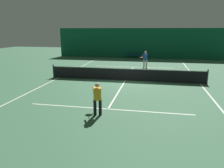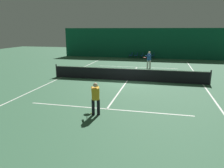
% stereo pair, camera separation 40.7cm
% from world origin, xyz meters
% --- Properties ---
extents(ground_plane, '(60.00, 60.00, 0.00)m').
position_xyz_m(ground_plane, '(0.00, 0.00, 0.00)').
color(ground_plane, '#386647').
extents(backdrop_curtain, '(23.00, 0.12, 4.05)m').
position_xyz_m(backdrop_curtain, '(0.00, 14.18, 2.03)').
color(backdrop_curtain, '#0F5138').
rests_on(backdrop_curtain, ground).
extents(court_line_baseline_far, '(11.00, 0.10, 0.00)m').
position_xyz_m(court_line_baseline_far, '(0.00, 11.90, 0.00)').
color(court_line_baseline_far, silver).
rests_on(court_line_baseline_far, ground).
extents(court_line_service_far, '(8.25, 0.10, 0.00)m').
position_xyz_m(court_line_service_far, '(0.00, 6.40, 0.00)').
color(court_line_service_far, silver).
rests_on(court_line_service_far, ground).
extents(court_line_service_near, '(8.25, 0.10, 0.00)m').
position_xyz_m(court_line_service_near, '(0.00, -6.40, 0.00)').
color(court_line_service_near, silver).
rests_on(court_line_service_near, ground).
extents(court_line_sideline_left, '(0.10, 23.80, 0.00)m').
position_xyz_m(court_line_sideline_left, '(-5.50, 0.00, 0.00)').
color(court_line_sideline_left, silver).
rests_on(court_line_sideline_left, ground).
extents(court_line_sideline_right, '(0.10, 23.80, 0.00)m').
position_xyz_m(court_line_sideline_right, '(5.50, 0.00, 0.00)').
color(court_line_sideline_right, silver).
rests_on(court_line_sideline_right, ground).
extents(court_line_centre, '(0.10, 12.80, 0.00)m').
position_xyz_m(court_line_centre, '(0.00, 0.00, 0.00)').
color(court_line_centre, silver).
rests_on(court_line_centre, ground).
extents(tennis_net, '(12.00, 0.10, 1.07)m').
position_xyz_m(tennis_net, '(0.00, 0.00, 0.51)').
color(tennis_net, black).
rests_on(tennis_net, ground).
extents(player_near, '(0.75, 1.33, 1.53)m').
position_xyz_m(player_near, '(-0.32, -7.22, 0.89)').
color(player_near, black).
rests_on(player_near, ground).
extents(player_far, '(0.83, 1.42, 1.74)m').
position_xyz_m(player_far, '(1.23, 5.82, 1.01)').
color(player_far, beige).
rests_on(player_far, ground).
extents(courtside_chair_0, '(0.44, 0.44, 0.84)m').
position_xyz_m(courtside_chair_0, '(-1.66, 13.63, 0.49)').
color(courtside_chair_0, '#2D2D2D').
rests_on(courtside_chair_0, ground).
extents(courtside_chair_1, '(0.44, 0.44, 0.84)m').
position_xyz_m(courtside_chair_1, '(-0.92, 13.63, 0.49)').
color(courtside_chair_1, '#2D2D2D').
rests_on(courtside_chair_1, ground).
extents(courtside_chair_2, '(0.44, 0.44, 0.84)m').
position_xyz_m(courtside_chair_2, '(-0.18, 13.63, 0.49)').
color(courtside_chair_2, '#2D2D2D').
rests_on(courtside_chair_2, ground).
extents(courtside_chair_3, '(0.44, 0.44, 0.84)m').
position_xyz_m(courtside_chair_3, '(0.56, 13.63, 0.49)').
color(courtside_chair_3, '#2D2D2D').
rests_on(courtside_chair_3, ground).
extents(courtside_chair_4, '(0.44, 0.44, 0.84)m').
position_xyz_m(courtside_chair_4, '(1.30, 13.63, 0.49)').
color(courtside_chair_4, '#2D2D2D').
rests_on(courtside_chair_4, ground).
extents(tennis_ball, '(0.07, 0.07, 0.07)m').
position_xyz_m(tennis_ball, '(-0.55, -7.23, 0.03)').
color(tennis_ball, '#D1DB33').
rests_on(tennis_ball, ground).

